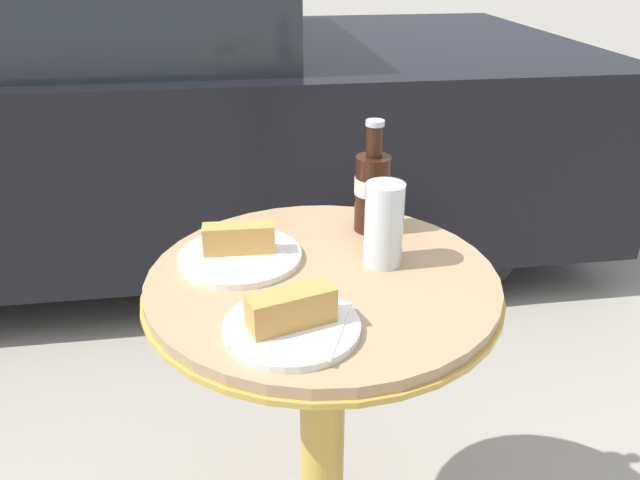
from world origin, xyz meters
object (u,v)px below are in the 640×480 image
object	(u,v)px
lunch_plate_near	(240,251)
bistro_table	(322,385)
cola_bottle_left	(373,188)
drinking_glass	(384,228)
lunch_plate_far	(292,320)
parked_car	(96,106)

from	to	relation	value
lunch_plate_near	bistro_table	bearing A→B (deg)	-28.46
bistro_table	cola_bottle_left	bearing A→B (deg)	53.70
lunch_plate_near	drinking_glass	bearing A→B (deg)	-11.37
bistro_table	lunch_plate_far	xyz separation A→B (m)	(-0.07, -0.16, 0.26)
lunch_plate_far	parked_car	world-z (taller)	parked_car
lunch_plate_far	lunch_plate_near	bearing A→B (deg)	105.98
lunch_plate_near	lunch_plate_far	xyz separation A→B (m)	(0.07, -0.24, 0.00)
drinking_glass	lunch_plate_far	bearing A→B (deg)	-133.86
bistro_table	lunch_plate_near	xyz separation A→B (m)	(-0.14, 0.07, 0.25)
drinking_glass	parked_car	size ratio (longest dim) A/B	0.04
drinking_glass	lunch_plate_far	world-z (taller)	drinking_glass
lunch_plate_far	parked_car	size ratio (longest dim) A/B	0.05
bistro_table	cola_bottle_left	world-z (taller)	cola_bottle_left
bistro_table	cola_bottle_left	xyz separation A→B (m)	(0.12, 0.16, 0.32)
drinking_glass	lunch_plate_near	distance (m)	0.26
drinking_glass	cola_bottle_left	bearing A→B (deg)	85.50
parked_car	drinking_glass	bearing A→B (deg)	-65.91
bistro_table	drinking_glass	world-z (taller)	drinking_glass
cola_bottle_left	lunch_plate_far	xyz separation A→B (m)	(-0.19, -0.33, -0.07)
cola_bottle_left	lunch_plate_near	bearing A→B (deg)	-160.78
drinking_glass	bistro_table	bearing A→B (deg)	-167.29
bistro_table	parked_car	bearing A→B (deg)	110.90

